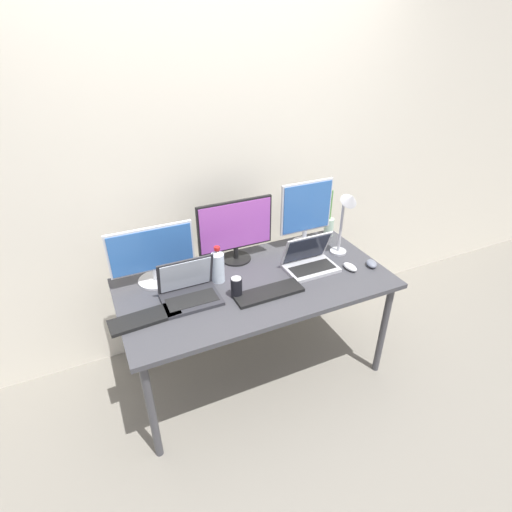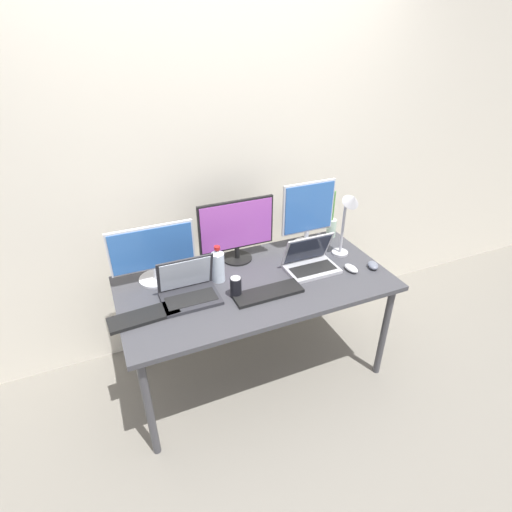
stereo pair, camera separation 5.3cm
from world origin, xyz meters
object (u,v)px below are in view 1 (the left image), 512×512
keyboard_aux (269,293)px  monitor_left (152,254)px  laptop_silver (189,290)px  water_bottle (218,266)px  monitor_center (235,229)px  mouse_by_keyboard (350,267)px  keyboard_main (145,318)px  soda_can_near_keyboard (236,288)px  bamboo_vase (329,226)px  monitor_right (306,211)px  work_desk (256,289)px  desk_lamp (347,211)px  mouse_by_laptop (371,264)px  laptop_secondary (309,260)px

keyboard_aux → monitor_left: bearing=143.3°
laptop_silver → water_bottle: laptop_silver is taller
monitor_center → mouse_by_keyboard: bearing=-34.5°
monitor_center → keyboard_main: size_ratio=1.35×
keyboard_aux → water_bottle: bearing=129.7°
mouse_by_keyboard → water_bottle: bearing=157.7°
water_bottle → soda_can_near_keyboard: water_bottle is taller
keyboard_aux → bamboo_vase: bamboo_vase is taller
monitor_center → keyboard_main: 0.80m
monitor_center → monitor_right: 0.52m
work_desk → desk_lamp: (0.66, 0.04, 0.38)m
desk_lamp → monitor_center: bearing=159.6°
monitor_center → mouse_by_laptop: 0.90m
monitor_left → bamboo_vase: monitor_left is taller
work_desk → keyboard_aux: (0.01, -0.15, 0.07)m
work_desk → mouse_by_keyboard: bearing=-11.8°
monitor_left → bamboo_vase: bearing=3.1°
bamboo_vase → monitor_left: bearing=-176.9°
soda_can_near_keyboard → desk_lamp: (0.83, 0.14, 0.26)m
laptop_secondary → keyboard_main: laptop_secondary is taller
monitor_left → laptop_silver: monitor_left is taller
monitor_right → water_bottle: monitor_right is taller
work_desk → bamboo_vase: bamboo_vase is taller
work_desk → desk_lamp: size_ratio=3.47×
keyboard_main → mouse_by_laptop: bearing=-6.6°
monitor_left → mouse_by_keyboard: (1.15, -0.39, -0.17)m
desk_lamp → bamboo_vase: bearing=74.4°
desk_lamp → keyboard_main: bearing=-174.6°
water_bottle → desk_lamp: bearing=-4.0°
soda_can_near_keyboard → keyboard_aux: bearing=-17.9°
mouse_by_keyboard → bamboo_vase: bearing=66.8°
work_desk → monitor_right: 0.67m
monitor_left → mouse_by_keyboard: monitor_left is taller
keyboard_aux → mouse_by_laptop: (0.74, -0.00, 0.01)m
work_desk → laptop_silver: laptop_silver is taller
monitor_right → monitor_center: bearing=179.8°
laptop_silver → soda_can_near_keyboard: 0.27m
soda_can_near_keyboard → monitor_left: bearing=137.4°
mouse_by_laptop → desk_lamp: 0.37m
laptop_secondary → keyboard_aux: laptop_secondary is taller
monitor_right → laptop_silver: (-0.93, -0.29, -0.20)m
monitor_center → desk_lamp: size_ratio=1.06×
monitor_left → water_bottle: (0.35, -0.16, -0.08)m
water_bottle → work_desk: bearing=-27.0°
laptop_silver → keyboard_aux: bearing=-19.9°
work_desk → laptop_silver: size_ratio=5.10×
monitor_center → laptop_silver: size_ratio=1.56×
mouse_by_laptop → desk_lamp: bearing=135.7°
keyboard_main → desk_lamp: (1.35, 0.13, 0.31)m
monitor_right → bamboo_vase: bearing=9.5°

